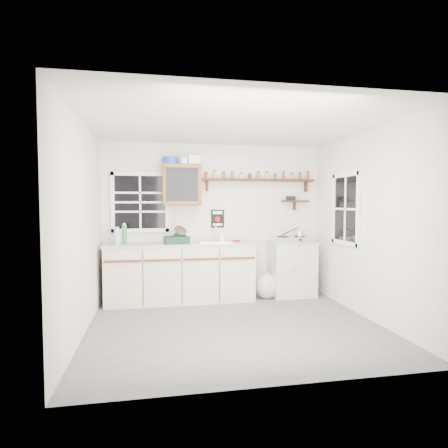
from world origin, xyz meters
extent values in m
cube|color=#505052|center=(0.00, 0.00, -0.01)|extent=(3.60, 3.20, 0.02)
cube|color=silver|center=(0.00, 0.00, 2.51)|extent=(3.60, 3.20, 0.02)
cube|color=silver|center=(-1.81, 0.00, 1.25)|extent=(0.02, 3.20, 2.50)
cube|color=silver|center=(1.81, 0.00, 1.25)|extent=(0.02, 3.20, 2.50)
cube|color=silver|center=(0.00, 1.61, 1.25)|extent=(3.60, 0.02, 2.50)
cube|color=silver|center=(0.00, -1.61, 1.25)|extent=(3.60, 0.02, 2.50)
cube|color=beige|center=(-0.58, 1.30, 0.44)|extent=(2.27, 0.60, 0.88)
cube|color=#93959A|center=(-0.58, 1.30, 0.90)|extent=(2.31, 0.62, 0.04)
cube|color=brown|center=(-1.44, 0.99, 0.70)|extent=(0.53, 0.02, 0.03)
cube|color=brown|center=(-0.87, 0.99, 0.70)|extent=(0.53, 0.02, 0.03)
cube|color=brown|center=(-0.30, 0.99, 0.70)|extent=(0.53, 0.02, 0.03)
cube|color=brown|center=(0.27, 0.99, 0.70)|extent=(0.53, 0.02, 0.03)
cube|color=silver|center=(1.25, 1.33, 0.44)|extent=(0.70, 0.55, 0.88)
cube|color=#93959A|center=(1.25, 1.33, 0.90)|extent=(0.73, 0.57, 0.03)
cube|color=silver|center=(-0.05, 1.30, 0.93)|extent=(0.52, 0.44, 0.03)
cylinder|color=silver|center=(0.00, 1.46, 1.06)|extent=(0.02, 0.02, 0.28)
cylinder|color=silver|center=(0.00, 1.40, 1.19)|extent=(0.02, 0.14, 0.02)
cube|color=brown|center=(-0.55, 1.45, 1.82)|extent=(0.60, 0.30, 0.65)
cube|color=black|center=(-0.55, 1.29, 1.82)|extent=(0.48, 0.02, 0.52)
cylinder|color=#1A3BAF|center=(-0.73, 1.45, 2.21)|extent=(0.24, 0.24, 0.11)
cube|color=white|center=(-0.35, 1.45, 2.22)|extent=(0.18, 0.15, 0.14)
cylinder|color=white|center=(-0.51, 1.40, 2.20)|extent=(0.12, 0.12, 0.10)
cube|color=black|center=(0.73, 1.51, 1.92)|extent=(1.91, 0.18, 0.04)
cube|color=black|center=(-0.13, 1.55, 1.82)|extent=(0.03, 0.10, 0.18)
cube|color=black|center=(1.58, 1.55, 1.82)|extent=(0.03, 0.10, 0.18)
cylinder|color=red|center=(-0.15, 1.51, 1.98)|extent=(0.05, 0.05, 0.09)
cylinder|color=black|center=(-0.15, 1.51, 2.04)|extent=(0.05, 0.05, 0.02)
cylinder|color=gold|center=(0.00, 1.51, 2.00)|extent=(0.05, 0.05, 0.12)
cylinder|color=black|center=(0.00, 1.51, 2.06)|extent=(0.05, 0.05, 0.02)
cylinder|color=#267226|center=(0.14, 1.51, 1.99)|extent=(0.05, 0.05, 0.10)
cylinder|color=black|center=(0.14, 1.51, 2.04)|extent=(0.05, 0.05, 0.02)
cylinder|color=#99591E|center=(0.29, 1.51, 1.99)|extent=(0.05, 0.05, 0.10)
cylinder|color=black|center=(0.29, 1.51, 2.04)|extent=(0.05, 0.05, 0.02)
cylinder|color=silver|center=(0.43, 1.51, 1.98)|extent=(0.05, 0.05, 0.08)
cylinder|color=black|center=(0.43, 1.51, 2.02)|extent=(0.05, 0.05, 0.02)
cylinder|color=#4C2614|center=(0.58, 1.51, 1.97)|extent=(0.06, 0.06, 0.07)
cylinder|color=black|center=(0.58, 1.51, 2.02)|extent=(0.05, 0.05, 0.02)
cylinder|color=#B24C19|center=(0.73, 1.51, 1.99)|extent=(0.05, 0.05, 0.11)
cylinder|color=black|center=(0.73, 1.51, 2.06)|extent=(0.05, 0.05, 0.02)
cylinder|color=gold|center=(0.87, 1.51, 1.99)|extent=(0.06, 0.06, 0.11)
cylinder|color=black|center=(0.87, 1.51, 2.05)|extent=(0.05, 0.05, 0.02)
cylinder|color=#334C8C|center=(1.02, 1.51, 1.98)|extent=(0.05, 0.05, 0.08)
cylinder|color=black|center=(1.02, 1.51, 2.03)|extent=(0.05, 0.05, 0.02)
cylinder|color=maroon|center=(1.16, 1.51, 2.00)|extent=(0.04, 0.04, 0.12)
cylinder|color=black|center=(1.16, 1.51, 2.07)|extent=(0.04, 0.04, 0.02)
cylinder|color=#BF8C3F|center=(1.31, 1.51, 1.98)|extent=(0.05, 0.05, 0.09)
cylinder|color=black|center=(1.31, 1.51, 2.03)|extent=(0.04, 0.04, 0.02)
cylinder|color=brown|center=(1.45, 1.51, 1.99)|extent=(0.05, 0.05, 0.11)
cylinder|color=black|center=(1.45, 1.51, 2.05)|extent=(0.04, 0.04, 0.02)
cylinder|color=red|center=(1.60, 1.51, 2.00)|extent=(0.05, 0.05, 0.12)
cylinder|color=black|center=(1.60, 1.51, 2.07)|extent=(0.04, 0.04, 0.02)
cube|color=black|center=(1.38, 1.52, 1.57)|extent=(0.45, 0.15, 0.03)
cube|color=black|center=(1.38, 1.56, 1.49)|extent=(0.03, 0.08, 0.14)
cube|color=black|center=(1.30, 1.52, 1.62)|extent=(0.14, 0.10, 0.07)
cube|color=black|center=(0.05, 1.59, 1.28)|extent=(0.22, 0.01, 0.30)
cube|color=white|center=(0.05, 1.58, 1.38)|extent=(0.16, 0.00, 0.05)
cylinder|color=#A50C0C|center=(0.05, 1.58, 1.27)|extent=(0.09, 0.01, 0.09)
cube|color=white|center=(0.05, 1.58, 1.18)|extent=(0.16, 0.00, 0.04)
cube|color=black|center=(-1.20, 1.59, 1.55)|extent=(0.85, 0.02, 0.90)
cube|color=white|center=(-1.20, 1.59, 1.55)|extent=(0.93, 0.03, 0.98)
cube|color=black|center=(1.79, 0.55, 1.45)|extent=(0.02, 0.70, 1.00)
cube|color=white|center=(1.79, 0.55, 1.45)|extent=(0.03, 0.78, 1.08)
cylinder|color=silver|center=(-1.53, 1.28, 1.03)|extent=(0.09, 0.09, 0.23)
cylinder|color=white|center=(-1.53, 1.28, 1.16)|extent=(0.05, 0.05, 0.03)
cylinder|color=#267440|center=(-1.43, 1.28, 1.06)|extent=(0.07, 0.07, 0.29)
cylinder|color=white|center=(-1.43, 1.28, 1.22)|extent=(0.04, 0.04, 0.03)
cube|color=black|center=(-0.65, 1.19, 0.97)|extent=(0.39, 0.32, 0.11)
cylinder|color=silver|center=(-0.60, 1.19, 1.08)|extent=(0.28, 0.29, 0.22)
imported|color=white|center=(0.11, 1.41, 1.01)|extent=(0.11, 0.11, 0.19)
cube|color=maroon|center=(0.30, 1.31, 0.93)|extent=(0.16, 0.15, 0.02)
cube|color=silver|center=(1.23, 1.31, 0.95)|extent=(0.62, 0.38, 0.07)
cylinder|color=black|center=(1.09, 1.31, 0.99)|extent=(0.18, 0.18, 0.01)
cylinder|color=black|center=(1.38, 1.31, 0.99)|extent=(0.18, 0.18, 0.01)
cylinder|color=silver|center=(1.38, 1.31, 1.03)|extent=(0.15, 0.15, 0.09)
cylinder|color=black|center=(1.23, 1.38, 1.07)|extent=(0.29, 0.05, 0.15)
ellipsoid|color=beige|center=(0.80, 1.23, 0.19)|extent=(0.40, 0.37, 0.42)
cone|color=beige|center=(0.82, 1.23, 0.38)|extent=(0.12, 0.12, 0.12)
camera|label=1|loc=(-0.98, -4.52, 1.53)|focal=30.00mm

